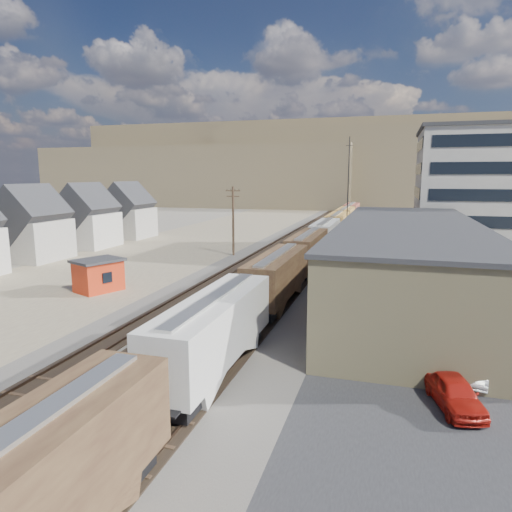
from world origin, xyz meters
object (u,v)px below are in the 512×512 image
(parked_car_red, at_px, (455,393))
(parked_car_white, at_px, (475,364))
(maintenance_shed, at_px, (98,275))
(parked_car_blue, at_px, (489,247))
(freight_train, at_px, (317,240))
(utility_pole_north, at_px, (233,219))

(parked_car_red, height_order, parked_car_white, parked_car_white)
(maintenance_shed, distance_m, parked_car_blue, 56.39)
(freight_train, height_order, parked_car_blue, freight_train)
(freight_train, bearing_deg, parked_car_white, -66.86)
(maintenance_shed, distance_m, parked_car_red, 34.97)
(freight_train, xyz_separation_m, parked_car_red, (13.04, -38.33, -2.00))
(maintenance_shed, bearing_deg, parked_car_red, -25.71)
(parked_car_red, xyz_separation_m, parked_car_white, (1.58, 4.12, 0.05))
(freight_train, distance_m, maintenance_shed, 29.63)
(utility_pole_north, xyz_separation_m, parked_car_blue, (36.26, 13.68, -4.50))
(maintenance_shed, relative_size, parked_car_red, 1.19)
(utility_pole_north, distance_m, parked_car_red, 46.43)
(parked_car_white, bearing_deg, parked_car_red, -96.76)
(utility_pole_north, height_order, parked_car_white, utility_pole_north)
(parked_car_blue, bearing_deg, parked_car_red, -129.38)
(freight_train, distance_m, parked_car_red, 40.53)
(utility_pole_north, xyz_separation_m, maintenance_shed, (-6.15, -23.48, -3.60))
(parked_car_blue, bearing_deg, parked_car_white, -128.56)
(parked_car_white, height_order, parked_car_blue, parked_car_white)
(freight_train, distance_m, utility_pole_north, 12.56)
(freight_train, bearing_deg, utility_pole_north, 178.53)
(parked_car_white, xyz_separation_m, parked_car_blue, (9.34, 48.20, -0.04))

